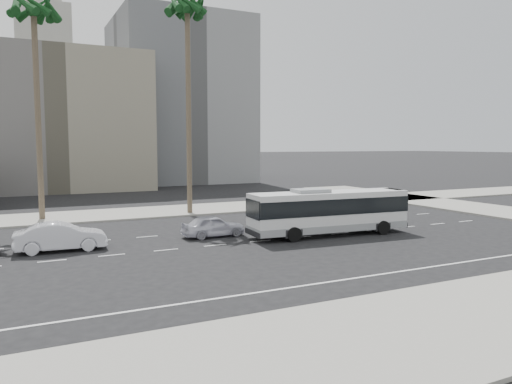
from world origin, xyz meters
TOP-DOWN VIEW (x-y plane):
  - ground at (0.00, 0.00)m, footprint 700.00×700.00m
  - sidewalk_north at (0.00, 15.50)m, footprint 120.00×7.00m
  - midrise_beige_west at (-12.00, 45.00)m, footprint 24.00×18.00m
  - midrise_gray_center at (8.00, 52.00)m, footprint 20.00×20.00m
  - civic_tower at (-2.00, 250.00)m, footprint 42.00×42.00m
  - highrise_right at (45.00, 230.00)m, footprint 26.00×26.00m
  - highrise_far at (70.00, 260.00)m, footprint 22.00×22.00m
  - city_bus at (1.99, -0.19)m, footprint 11.02×3.15m
  - car_a at (-5.07, 2.70)m, footprint 1.73×4.14m
  - car_b at (-14.35, 2.45)m, footprint 1.96×5.00m
  - palm_near at (-3.17, 13.27)m, footprint 5.56×5.56m
  - palm_mid at (-14.79, 15.00)m, footprint 5.71×5.71m

SIDE VIEW (x-z plane):
  - ground at x=0.00m, z-range 0.00..0.00m
  - sidewalk_north at x=0.00m, z-range 0.00..0.15m
  - car_a at x=-5.07m, z-range 0.00..1.40m
  - car_b at x=-14.35m, z-range 0.00..1.62m
  - city_bus at x=1.99m, z-range 0.08..3.21m
  - midrise_beige_west at x=-12.00m, z-range 0.00..18.00m
  - midrise_gray_center at x=8.00m, z-range 0.00..26.00m
  - palm_mid at x=-14.79m, z-range 7.04..24.65m
  - palm_near at x=-3.17m, z-range 7.59..26.30m
  - highrise_far at x=70.00m, z-range 0.00..60.00m
  - highrise_right at x=45.00m, z-range 0.00..70.00m
  - civic_tower at x=-2.00m, z-range -25.67..103.33m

